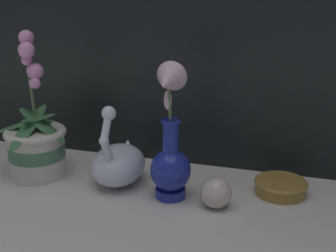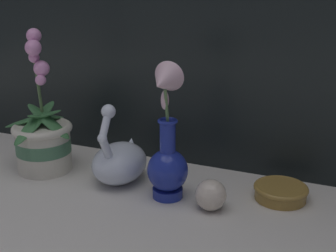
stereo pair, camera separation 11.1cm
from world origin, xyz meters
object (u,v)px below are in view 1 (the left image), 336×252
at_px(swan_figurine, 119,162).
at_px(blue_vase, 170,150).
at_px(glass_sphere, 216,193).
at_px(amber_dish, 281,186).
at_px(orchid_potted_plant, 36,143).

height_order(swan_figurine, blue_vase, blue_vase).
bearing_deg(swan_figurine, blue_vase, -15.99).
height_order(swan_figurine, glass_sphere, swan_figurine).
relative_size(blue_vase, amber_dish, 2.55).
xyz_separation_m(swan_figurine, blue_vase, (0.14, -0.04, 0.06)).
xyz_separation_m(orchid_potted_plant, blue_vase, (0.36, -0.02, 0.03)).
xyz_separation_m(orchid_potted_plant, amber_dish, (0.61, 0.07, -0.07)).
bearing_deg(orchid_potted_plant, blue_vase, -3.80).
distance_m(orchid_potted_plant, swan_figurine, 0.22).
distance_m(swan_figurine, amber_dish, 0.39).
bearing_deg(orchid_potted_plant, amber_dish, 6.78).
distance_m(glass_sphere, amber_dish, 0.17).
bearing_deg(swan_figurine, orchid_potted_plant, -175.48).
bearing_deg(amber_dish, glass_sphere, -140.70).
bearing_deg(orchid_potted_plant, swan_figurine, 4.52).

